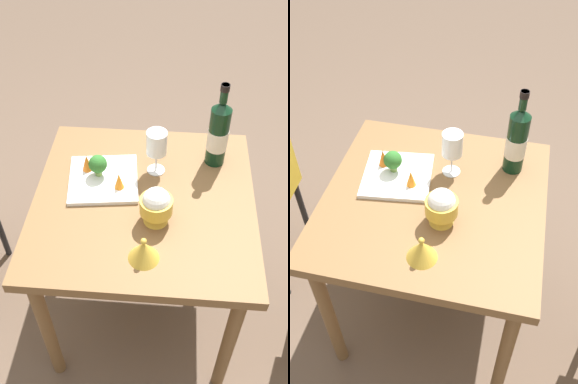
{
  "view_description": "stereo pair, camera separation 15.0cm",
  "coord_description": "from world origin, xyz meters",
  "views": [
    {
      "loc": [
        0.08,
        -1.05,
        1.83
      ],
      "look_at": [
        0.0,
        0.0,
        0.76
      ],
      "focal_mm": 40.07,
      "sensor_mm": 36.0,
      "label": 1
    },
    {
      "loc": [
        0.23,
        -1.03,
        1.83
      ],
      "look_at": [
        0.0,
        0.0,
        0.76
      ],
      "focal_mm": 40.07,
      "sensor_mm": 36.0,
      "label": 2
    }
  ],
  "objects": [
    {
      "name": "rice_bowl_lid",
      "position": [
        0.02,
        -0.26,
        0.77
      ],
      "size": [
        0.1,
        0.1,
        0.09
      ],
      "color": "gold",
      "rests_on": "dining_table"
    },
    {
      "name": "ground_plane",
      "position": [
        0.0,
        0.0,
        0.0
      ],
      "size": [
        8.0,
        8.0,
        0.0
      ],
      "primitive_type": "plane",
      "color": "brown"
    },
    {
      "name": "serving_plate",
      "position": [
        -0.16,
        0.08,
        0.74
      ],
      "size": [
        0.28,
        0.28,
        0.02
      ],
      "rotation": [
        0.0,
        0.0,
        0.12
      ],
      "color": "white",
      "rests_on": "dining_table"
    },
    {
      "name": "broccoli_floret",
      "position": [
        -0.18,
        0.09,
        0.8
      ],
      "size": [
        0.07,
        0.07,
        0.09
      ],
      "color": "#729E4C",
      "rests_on": "serving_plate"
    },
    {
      "name": "carrot_garnish_left",
      "position": [
        -0.22,
        0.12,
        0.78
      ],
      "size": [
        0.04,
        0.04,
        0.07
      ],
      "color": "orange",
      "rests_on": "serving_plate"
    },
    {
      "name": "wine_bottle",
      "position": [
        0.26,
        0.22,
        0.86
      ],
      "size": [
        0.08,
        0.08,
        0.34
      ],
      "color": "black",
      "rests_on": "dining_table"
    },
    {
      "name": "wine_glass",
      "position": [
        0.03,
        0.15,
        0.86
      ],
      "size": [
        0.08,
        0.08,
        0.18
      ],
      "color": "white",
      "rests_on": "dining_table"
    },
    {
      "name": "carrot_garnish_right",
      "position": [
        -0.09,
        0.03,
        0.78
      ],
      "size": [
        0.04,
        0.04,
        0.06
      ],
      "color": "orange",
      "rests_on": "serving_plate"
    },
    {
      "name": "dining_table",
      "position": [
        0.0,
        0.0,
        0.63
      ],
      "size": [
        0.79,
        0.79,
        0.73
      ],
      "color": "brown",
      "rests_on": "ground_plane"
    },
    {
      "name": "rice_bowl",
      "position": [
        0.05,
        -0.1,
        0.8
      ],
      "size": [
        0.11,
        0.11,
        0.14
      ],
      "color": "gold",
      "rests_on": "dining_table"
    }
  ]
}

